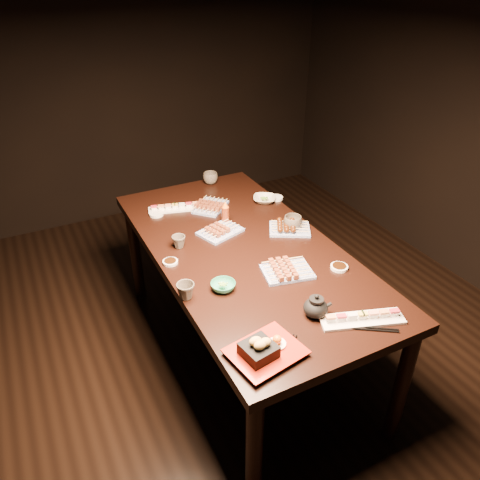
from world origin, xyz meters
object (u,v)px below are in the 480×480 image
object	(u,v)px
yakitori_plate_center	(220,228)
tempura_tray	(266,345)
teacup_far_left	(179,242)
teacup_near_left	(186,291)
yakitori_plate_left	(210,204)
teacup_mid_right	(293,223)
sushi_platter_near	(362,317)
teacup_far_right	(210,178)
sushi_platter_far	(175,207)
edamame_bowl_cream	(264,199)
edamame_bowl_green	(223,286)
yakitori_plate_right	(287,268)
teapot	(316,306)
dining_table	(244,304)
condiment_bottle	(225,212)

from	to	relation	value
yakitori_plate_center	tempura_tray	xyz separation A→B (m)	(-0.23, -0.92, 0.02)
teacup_far_left	teacup_near_left	bearing A→B (deg)	-106.51
yakitori_plate_left	teacup_mid_right	distance (m)	0.54
teacup_mid_right	teacup_far_left	distance (m)	0.64
sushi_platter_near	teacup_far_right	size ratio (longest dim) A/B	3.65
sushi_platter_near	teacup_near_left	bearing A→B (deg)	160.32
yakitori_plate_center	sushi_platter_far	bearing A→B (deg)	90.12
sushi_platter_far	edamame_bowl_cream	world-z (taller)	sushi_platter_far
yakitori_plate_left	sushi_platter_far	bearing A→B (deg)	115.34
teacup_mid_right	yakitori_plate_center	bearing A→B (deg)	159.09
edamame_bowl_green	teacup_mid_right	bearing A→B (deg)	29.22
sushi_platter_far	yakitori_plate_center	bearing A→B (deg)	123.86
yakitori_plate_center	edamame_bowl_cream	distance (m)	0.46
yakitori_plate_right	teacup_near_left	world-z (taller)	teacup_near_left
edamame_bowl_cream	teacup_mid_right	distance (m)	0.37
sushi_platter_far	edamame_bowl_cream	xyz separation A→B (m)	(0.53, -0.15, -0.00)
tempura_tray	teapot	size ratio (longest dim) A/B	2.20
dining_table	teacup_far_right	world-z (taller)	teacup_far_right
dining_table	tempura_tray	distance (m)	0.88
teacup_near_left	teapot	xyz separation A→B (m)	(0.45, -0.36, 0.01)
sushi_platter_near	tempura_tray	bearing A→B (deg)	-162.65
sushi_platter_near	yakitori_plate_left	world-z (taller)	yakitori_plate_left
edamame_bowl_green	yakitori_plate_left	bearing A→B (deg)	70.16
yakitori_plate_center	sushi_platter_near	bearing A→B (deg)	-94.77
sushi_platter_far	condiment_bottle	xyz separation A→B (m)	(0.20, -0.28, 0.05)
edamame_bowl_green	tempura_tray	xyz separation A→B (m)	(-0.03, -0.45, 0.03)
tempura_tray	teapot	world-z (taller)	teapot
teacup_near_left	dining_table	bearing A→B (deg)	30.84
sushi_platter_near	teacup_far_left	size ratio (longest dim) A/B	4.93
sushi_platter_far	sushi_platter_near	bearing A→B (deg)	120.40
sushi_platter_far	tempura_tray	distance (m)	1.30
tempura_tray	condiment_bottle	bearing A→B (deg)	63.21
teacup_near_left	teacup_far_right	bearing A→B (deg)	60.98
teacup_near_left	teacup_mid_right	distance (m)	0.82
dining_table	edamame_bowl_cream	size ratio (longest dim) A/B	13.06
teacup_near_left	teacup_far_right	size ratio (longest dim) A/B	0.84
yakitori_plate_right	condiment_bottle	distance (m)	0.59
dining_table	teacup_near_left	distance (m)	0.65
yakitori_plate_right	condiment_bottle	size ratio (longest dim) A/B	1.76
teacup_far_left	sushi_platter_near	bearing A→B (deg)	-61.79
tempura_tray	teacup_mid_right	size ratio (longest dim) A/B	2.71
dining_table	yakitori_plate_left	world-z (taller)	yakitori_plate_left
yakitori_plate_center	condiment_bottle	xyz separation A→B (m)	(0.08, 0.09, 0.04)
edamame_bowl_cream	teacup_mid_right	xyz separation A→B (m)	(-0.03, -0.37, 0.02)
yakitori_plate_right	teapot	distance (m)	0.32
yakitori_plate_center	tempura_tray	size ratio (longest dim) A/B	0.83
sushi_platter_far	yakitori_plate_right	size ratio (longest dim) A/B	1.36
condiment_bottle	teacup_far_left	bearing A→B (deg)	-158.54
sushi_platter_near	yakitori_plate_center	bearing A→B (deg)	122.34
sushi_platter_far	yakitori_plate_center	world-z (taller)	yakitori_plate_center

